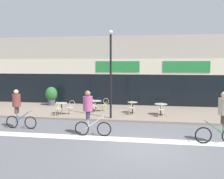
{
  "coord_description": "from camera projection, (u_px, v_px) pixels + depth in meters",
  "views": [
    {
      "loc": [
        0.36,
        -10.23,
        3.4
      ],
      "look_at": [
        -2.33,
        5.88,
        1.74
      ],
      "focal_mm": 42.0,
      "sensor_mm": 36.0,
      "label": 1
    }
  ],
  "objects": [
    {
      "name": "storefront_facade",
      "position": [
        151.0,
        71.0,
        21.91
      ],
      "size": [
        40.0,
        4.06,
        5.5
      ],
      "color": "#B2A899",
      "rests_on": "ground"
    },
    {
      "name": "cafe_chair_0_near",
      "position": [
        58.0,
        108.0,
        16.25
      ],
      "size": [
        0.43,
        0.59,
        0.9
      ],
      "rotation": [
        0.0,
        0.0,
        1.5
      ],
      "color": "beige",
      "rests_on": "sidewalk_slab"
    },
    {
      "name": "bistro_table_2",
      "position": [
        133.0,
        105.0,
        17.16
      ],
      "size": [
        0.64,
        0.64,
        0.73
      ],
      "color": "black",
      "rests_on": "sidewalk_slab"
    },
    {
      "name": "bike_lane_stripe",
      "position": [
        146.0,
        140.0,
        11.51
      ],
      "size": [
        36.0,
        0.7,
        0.01
      ],
      "primitive_type": "cube",
      "color": "silver",
      "rests_on": "ground"
    },
    {
      "name": "bistro_table_1",
      "position": [
        96.0,
        104.0,
        17.92
      ],
      "size": [
        0.78,
        0.78,
        0.71
      ],
      "color": "black",
      "rests_on": "sidewalk_slab"
    },
    {
      "name": "cafe_chair_1_side",
      "position": [
        105.0,
        104.0,
        17.81
      ],
      "size": [
        0.6,
        0.45,
        0.9
      ],
      "rotation": [
        0.0,
        0.0,
        3.0
      ],
      "color": "beige",
      "rests_on": "sidewalk_slab"
    },
    {
      "name": "cafe_chair_0_side",
      "position": [
        71.0,
        106.0,
        16.75
      ],
      "size": [
        0.59,
        0.44,
        0.9
      ],
      "rotation": [
        0.0,
        0.0,
        3.04
      ],
      "color": "beige",
      "rests_on": "sidewalk_slab"
    },
    {
      "name": "cafe_chair_3_near",
      "position": [
        161.0,
        108.0,
        15.95
      ],
      "size": [
        0.43,
        0.59,
        0.9
      ],
      "rotation": [
        0.0,
        0.0,
        1.65
      ],
      "color": "beige",
      "rests_on": "sidewalk_slab"
    },
    {
      "name": "ground_plane",
      "position": [
        145.0,
        149.0,
        10.44
      ],
      "size": [
        120.0,
        120.0,
        0.0
      ],
      "primitive_type": "plane",
      "color": "#5B5B60"
    },
    {
      "name": "cyclist_1",
      "position": [
        89.0,
        110.0,
        12.14
      ],
      "size": [
        1.73,
        0.52,
        2.13
      ],
      "rotation": [
        0.0,
        0.0,
        0.06
      ],
      "color": "black",
      "rests_on": "ground"
    },
    {
      "name": "planter_pot",
      "position": [
        51.0,
        95.0,
        20.36
      ],
      "size": [
        0.91,
        0.91,
        1.43
      ],
      "color": "#4C4C51",
      "rests_on": "sidewalk_slab"
    },
    {
      "name": "sidewalk_slab",
      "position": [
        150.0,
        113.0,
        17.55
      ],
      "size": [
        40.0,
        5.5,
        0.12
      ],
      "primitive_type": "cube",
      "color": "gray",
      "rests_on": "ground"
    },
    {
      "name": "cafe_chair_2_near",
      "position": [
        132.0,
        107.0,
        16.55
      ],
      "size": [
        0.42,
        0.58,
        0.9
      ],
      "rotation": [
        0.0,
        0.0,
        1.53
      ],
      "color": "beige",
      "rests_on": "sidewalk_slab"
    },
    {
      "name": "cafe_chair_1_near",
      "position": [
        94.0,
        105.0,
        17.31
      ],
      "size": [
        0.44,
        0.6,
        0.9
      ],
      "rotation": [
        0.0,
        0.0,
        1.45
      ],
      "color": "beige",
      "rests_on": "sidewalk_slab"
    },
    {
      "name": "bistro_table_0",
      "position": [
        62.0,
        106.0,
        16.86
      ],
      "size": [
        0.72,
        0.72,
        0.72
      ],
      "color": "black",
      "rests_on": "sidewalk_slab"
    },
    {
      "name": "cyclist_0",
      "position": [
        222.0,
        114.0,
        10.91
      ],
      "size": [
        1.82,
        0.56,
        2.22
      ],
      "rotation": [
        0.0,
        0.0,
        3.24
      ],
      "color": "black",
      "rests_on": "ground"
    },
    {
      "name": "lamp_post",
      "position": [
        111.0,
        68.0,
        15.36
      ],
      "size": [
        0.26,
        0.26,
        5.18
      ],
      "color": "black",
      "rests_on": "sidewalk_slab"
    },
    {
      "name": "bistro_table_3",
      "position": [
        161.0,
        107.0,
        16.57
      ],
      "size": [
        0.8,
        0.8,
        0.7
      ],
      "color": "black",
      "rests_on": "sidewalk_slab"
    },
    {
      "name": "cyclist_2",
      "position": [
        18.0,
        106.0,
        13.55
      ],
      "size": [
        1.69,
        0.48,
        2.04
      ],
      "rotation": [
        0.0,
        0.0,
        0.01
      ],
      "color": "black",
      "rests_on": "ground"
    }
  ]
}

